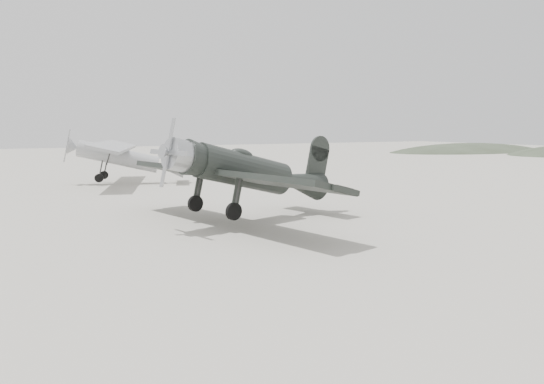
% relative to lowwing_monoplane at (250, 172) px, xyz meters
% --- Properties ---
extents(ground, '(160.00, 160.00, 0.00)m').
position_rel_lowwing_monoplane_xyz_m(ground, '(1.05, -6.02, -1.83)').
color(ground, gray).
rests_on(ground, ground).
extents(hill_northeast, '(32.00, 16.00, 5.20)m').
position_rel_lowwing_monoplane_xyz_m(hill_northeast, '(51.05, 33.98, -1.83)').
color(hill_northeast, '#353E2D').
rests_on(hill_northeast, ground).
extents(lowwing_monoplane, '(7.76, 10.76, 3.46)m').
position_rel_lowwing_monoplane_xyz_m(lowwing_monoplane, '(0.00, 0.00, 0.00)').
color(lowwing_monoplane, black).
rests_on(lowwing_monoplane, ground).
extents(highwing_monoplane, '(7.36, 10.18, 2.91)m').
position_rel_lowwing_monoplane_xyz_m(highwing_monoplane, '(-1.05, 15.34, -0.00)').
color(highwing_monoplane, gray).
rests_on(highwing_monoplane, ground).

